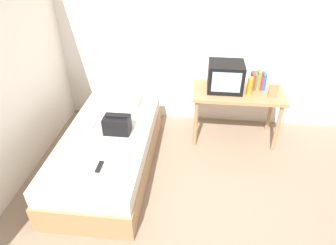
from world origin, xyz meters
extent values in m
plane|color=#84705B|center=(0.00, 0.00, 0.00)|extent=(8.00, 8.00, 0.00)
cube|color=silver|center=(0.00, 2.00, 1.30)|extent=(5.20, 0.10, 2.60)
cube|color=#9E754C|center=(-1.01, 0.70, 0.16)|extent=(1.00, 2.00, 0.31)
cube|color=beige|center=(-1.01, 0.70, 0.41)|extent=(0.97, 1.94, 0.19)
cube|color=#9E754C|center=(0.53, 1.51, 0.70)|extent=(1.16, 0.60, 0.04)
cylinder|color=#9E754C|center=(0.01, 1.27, 0.34)|extent=(0.05, 0.05, 0.68)
cylinder|color=#9E754C|center=(1.05, 1.27, 0.34)|extent=(0.05, 0.05, 0.68)
cylinder|color=#9E754C|center=(0.01, 1.75, 0.34)|extent=(0.05, 0.05, 0.68)
cylinder|color=#9E754C|center=(1.05, 1.75, 0.34)|extent=(0.05, 0.05, 0.68)
cube|color=black|center=(0.35, 1.55, 0.90)|extent=(0.44, 0.38, 0.36)
cube|color=#8CB2E0|center=(0.35, 1.35, 0.91)|extent=(0.35, 0.01, 0.26)
cylinder|color=orange|center=(0.65, 1.44, 0.84)|extent=(0.07, 0.07, 0.24)
cube|color=#B72D33|center=(0.71, 1.62, 0.83)|extent=(0.04, 0.16, 0.21)
cube|color=#337F47|center=(0.74, 1.62, 0.83)|extent=(0.03, 0.16, 0.21)
cube|color=#CC7233|center=(0.78, 1.62, 0.84)|extent=(0.04, 0.14, 0.24)
cube|color=#B72D33|center=(0.81, 1.62, 0.82)|extent=(0.02, 0.13, 0.19)
cube|color=#2D5699|center=(0.84, 1.62, 0.83)|extent=(0.04, 0.14, 0.21)
cube|color=#9E754C|center=(0.93, 1.39, 0.81)|extent=(0.11, 0.02, 0.17)
cube|color=silver|center=(-0.98, 1.43, 0.56)|extent=(0.44, 0.33, 0.11)
cube|color=black|center=(-0.89, 0.76, 0.60)|extent=(0.30, 0.20, 0.20)
cylinder|color=black|center=(-0.89, 0.76, 0.72)|extent=(0.24, 0.02, 0.02)
cube|color=white|center=(-1.21, 0.28, 0.51)|extent=(0.21, 0.29, 0.01)
cube|color=black|center=(-0.92, 0.14, 0.51)|extent=(0.04, 0.16, 0.02)
cube|color=#B7B7BC|center=(-1.21, 0.85, 0.51)|extent=(0.04, 0.14, 0.02)
camera|label=1|loc=(0.00, -1.97, 2.51)|focal=31.69mm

